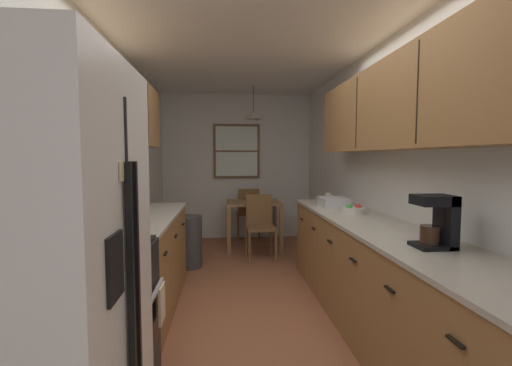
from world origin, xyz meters
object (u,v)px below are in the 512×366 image
stove_range (96,322)px  dining_chair_near (260,223)px  dining_table (253,210)px  trash_bin (189,242)px  dining_chair_far (248,211)px  dish_rack (333,202)px  coffee_maker (438,220)px  refrigerator (32,303)px  microwave_over_range (68,113)px  mug_by_coffeemaker (328,198)px  fruit_bowl (353,210)px  storage_canister (122,216)px

stove_range → dining_chair_near: 3.06m
dining_table → trash_bin: size_ratio=1.25×
dining_chair_far → dish_rack: bearing=-71.6°
dining_chair_far → coffee_maker: bearing=-78.1°
refrigerator → dining_chair_near: refrigerator is taller
microwave_over_range → dish_rack: microwave_over_range is taller
dining_chair_near → mug_by_coffeemaker: 1.17m
dining_table → fruit_bowl: 2.38m
dining_chair_far → coffee_maker: coffee_maker is taller
refrigerator → mug_by_coffeemaker: size_ratio=16.40×
dining_table → dining_chair_far: (-0.04, 0.58, -0.11)m
trash_bin → dining_chair_near: bearing=17.9°
dining_chair_near → dining_chair_far: same height
dish_rack → stove_range: bearing=-140.4°
fruit_bowl → stove_range: bearing=-150.2°
mug_by_coffeemaker → trash_bin: bearing=165.0°
trash_bin → storage_canister: bearing=-99.1°
stove_range → coffee_maker: coffee_maker is taller
dining_chair_near → dining_chair_far: 1.16m
stove_range → dish_rack: 2.58m
storage_canister → coffee_maker: 2.16m
microwave_over_range → mug_by_coffeemaker: 3.02m
stove_range → fruit_bowl: (2.00, 1.14, 0.47)m
coffee_maker → storage_canister: bearing=160.7°
coffee_maker → fruit_bowl: (-0.04, 1.26, -0.13)m
storage_canister → mug_by_coffeemaker: bearing=35.2°
dining_table → trash_bin: (-0.93, -0.89, -0.27)m
refrigerator → storage_canister: refrigerator is taller
stove_range → mug_by_coffeemaker: (2.01, 2.01, 0.48)m
coffee_maker → dining_table: bearing=103.1°
dish_rack → dining_chair_near: bearing=120.3°
storage_canister → mug_by_coffeemaker: storage_canister is taller
stove_range → mug_by_coffeemaker: size_ratio=10.00×
coffee_maker → mug_by_coffeemaker: coffee_maker is taller
stove_range → dining_table: bearing=70.1°
microwave_over_range → mug_by_coffeemaker: microwave_over_range is taller
stove_range → mug_by_coffeemaker: bearing=45.0°
coffee_maker → dining_chair_near: bearing=104.8°
dining_chair_near → coffee_maker: coffee_maker is taller
trash_bin → fruit_bowl: bearing=-38.0°
refrigerator → mug_by_coffeemaker: 3.38m
refrigerator → microwave_over_range: bearing=102.3°
storage_canister → fruit_bowl: size_ratio=0.90×
dining_table → dining_chair_near: (0.04, -0.58, -0.11)m
storage_canister → mug_by_coffeemaker: (2.02, 1.42, -0.05)m
dining_chair_near → dining_chair_far: bearing=94.4°
refrigerator → fruit_bowl: refrigerator is taller
refrigerator → trash_bin: 3.27m
dining_table → dish_rack: (0.73, -1.75, 0.34)m
dining_chair_near → trash_bin: (-0.97, -0.31, -0.16)m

